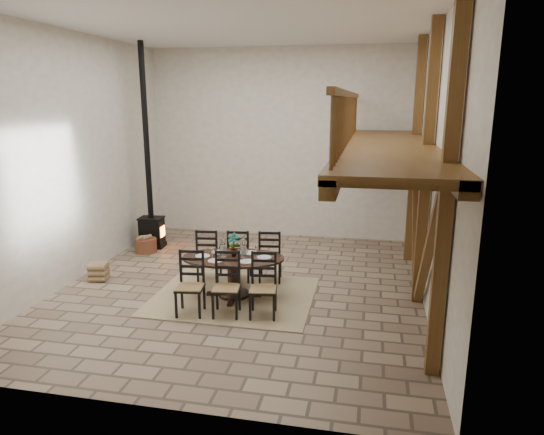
% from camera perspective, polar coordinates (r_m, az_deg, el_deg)
% --- Properties ---
extents(ground, '(8.00, 8.00, 0.00)m').
position_cam_1_polar(ground, '(9.85, -3.58, -8.17)').
color(ground, gray).
rests_on(ground, ground).
extents(room_shell, '(7.02, 8.02, 5.01)m').
position_cam_1_polar(room_shell, '(8.92, 3.63, 9.50)').
color(room_shell, white).
rests_on(room_shell, ground).
extents(rug, '(3.00, 2.50, 0.02)m').
position_cam_1_polar(rug, '(9.42, -4.49, -9.18)').
color(rug, tan).
rests_on(rug, ground).
extents(dining_table, '(2.06, 2.35, 1.24)m').
position_cam_1_polar(dining_table, '(9.27, -4.54, -6.86)').
color(dining_table, black).
rests_on(dining_table, ground).
extents(wood_stove, '(0.63, 0.50, 5.00)m').
position_cam_1_polar(wood_stove, '(12.51, -14.13, 1.67)').
color(wood_stove, black).
rests_on(wood_stove, ground).
extents(log_basket, '(0.52, 0.52, 0.43)m').
position_cam_1_polar(log_basket, '(12.34, -14.60, -3.12)').
color(log_basket, brown).
rests_on(log_basket, ground).
extents(log_stack, '(0.43, 0.44, 0.37)m').
position_cam_1_polar(log_stack, '(10.76, -19.73, -6.01)').
color(log_stack, '#A1835A').
rests_on(log_stack, ground).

